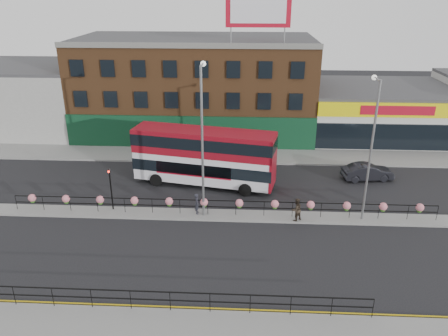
{
  "coord_description": "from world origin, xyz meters",
  "views": [
    {
      "loc": [
        1.63,
        -27.47,
        15.24
      ],
      "look_at": [
        0.0,
        3.0,
        2.5
      ],
      "focal_mm": 35.0,
      "sensor_mm": 36.0,
      "label": 1
    }
  ],
  "objects_px": {
    "pedestrian_b": "(296,210)",
    "lamp_column_west": "(202,130)",
    "pedestrian_a": "(197,204)",
    "lamp_column_east": "(371,139)",
    "car": "(367,172)",
    "double_decker_bus": "(204,152)"
  },
  "relations": [
    {
      "from": "pedestrian_a",
      "to": "lamp_column_east",
      "type": "xyz_separation_m",
      "value": [
        11.61,
        0.04,
        5.03
      ]
    },
    {
      "from": "lamp_column_east",
      "to": "car",
      "type": "bearing_deg",
      "value": 73.1
    },
    {
      "from": "pedestrian_b",
      "to": "lamp_column_east",
      "type": "height_order",
      "value": "lamp_column_east"
    },
    {
      "from": "pedestrian_b",
      "to": "lamp_column_east",
      "type": "xyz_separation_m",
      "value": [
        4.65,
        0.68,
        4.97
      ]
    },
    {
      "from": "lamp_column_west",
      "to": "double_decker_bus",
      "type": "bearing_deg",
      "value": 94.71
    },
    {
      "from": "double_decker_bus",
      "to": "car",
      "type": "height_order",
      "value": "double_decker_bus"
    },
    {
      "from": "pedestrian_b",
      "to": "lamp_column_east",
      "type": "relative_size",
      "value": 0.17
    },
    {
      "from": "double_decker_bus",
      "to": "pedestrian_b",
      "type": "xyz_separation_m",
      "value": [
        6.92,
        -5.97,
        -1.89
      ]
    },
    {
      "from": "lamp_column_west",
      "to": "pedestrian_a",
      "type": "bearing_deg",
      "value": -179.02
    },
    {
      "from": "lamp_column_west",
      "to": "lamp_column_east",
      "type": "xyz_separation_m",
      "value": [
        11.13,
        0.03,
        -0.47
      ]
    },
    {
      "from": "pedestrian_b",
      "to": "lamp_column_east",
      "type": "distance_m",
      "value": 6.84
    },
    {
      "from": "double_decker_bus",
      "to": "lamp_column_west",
      "type": "bearing_deg",
      "value": -85.29
    },
    {
      "from": "pedestrian_a",
      "to": "lamp_column_east",
      "type": "bearing_deg",
      "value": -93.65
    },
    {
      "from": "double_decker_bus",
      "to": "pedestrian_a",
      "type": "distance_m",
      "value": 5.67
    },
    {
      "from": "pedestrian_a",
      "to": "lamp_column_west",
      "type": "xyz_separation_m",
      "value": [
        0.48,
        0.01,
        5.5
      ]
    },
    {
      "from": "car",
      "to": "pedestrian_b",
      "type": "bearing_deg",
      "value": 130.18
    },
    {
      "from": "car",
      "to": "lamp_column_east",
      "type": "height_order",
      "value": "lamp_column_east"
    },
    {
      "from": "double_decker_bus",
      "to": "pedestrian_a",
      "type": "xyz_separation_m",
      "value": [
        -0.05,
        -5.33,
        -1.94
      ]
    },
    {
      "from": "car",
      "to": "pedestrian_b",
      "type": "distance_m",
      "value": 10.2
    },
    {
      "from": "double_decker_bus",
      "to": "pedestrian_b",
      "type": "distance_m",
      "value": 9.33
    },
    {
      "from": "lamp_column_west",
      "to": "lamp_column_east",
      "type": "height_order",
      "value": "lamp_column_west"
    },
    {
      "from": "pedestrian_b",
      "to": "lamp_column_west",
      "type": "xyz_separation_m",
      "value": [
        -6.48,
        0.65,
        5.44
      ]
    }
  ]
}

